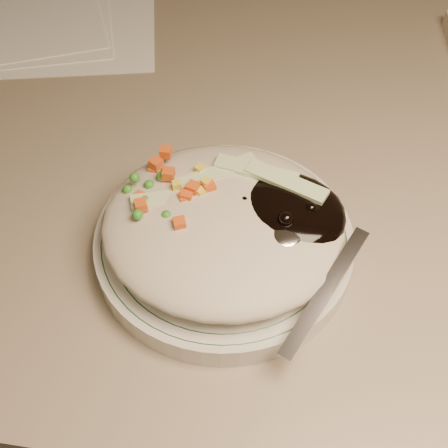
# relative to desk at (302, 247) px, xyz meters

# --- Properties ---
(desk) EXTENTS (1.40, 0.70, 0.74)m
(desk) POSITION_rel_desk_xyz_m (0.00, 0.00, 0.00)
(desk) COLOR gray
(desk) RESTS_ON ground
(plate) EXTENTS (0.21, 0.21, 0.02)m
(plate) POSITION_rel_desk_xyz_m (-0.07, -0.17, 0.21)
(plate) COLOR beige
(plate) RESTS_ON desk
(plate_rim) EXTENTS (0.20, 0.20, 0.00)m
(plate_rim) POSITION_rel_desk_xyz_m (-0.07, -0.17, 0.22)
(plate_rim) COLOR #144723
(plate_rim) RESTS_ON plate
(meal) EXTENTS (0.21, 0.19, 0.05)m
(meal) POSITION_rel_desk_xyz_m (-0.07, -0.17, 0.24)
(meal) COLOR #AEA58D
(meal) RESTS_ON plate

